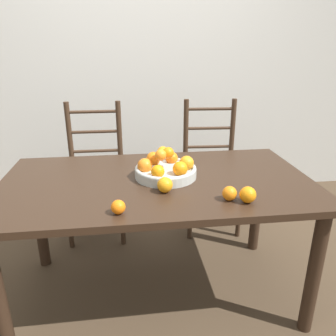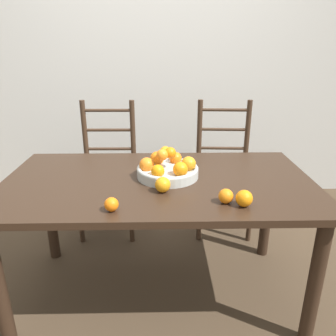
% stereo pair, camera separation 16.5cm
% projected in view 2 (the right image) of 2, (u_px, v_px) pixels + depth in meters
% --- Properties ---
extents(ground_plane, '(12.00, 12.00, 0.00)m').
position_uv_depth(ground_plane, '(159.00, 291.00, 2.01)').
color(ground_plane, '#423323').
extents(wall_back, '(8.00, 0.06, 2.60)m').
position_uv_depth(wall_back, '(159.00, 58.00, 2.96)').
color(wall_back, beige).
rests_on(wall_back, ground_plane).
extents(dining_table, '(1.64, 0.91, 0.74)m').
position_uv_depth(dining_table, '(158.00, 195.00, 1.78)').
color(dining_table, black).
rests_on(dining_table, ground_plane).
extents(fruit_bowl, '(0.33, 0.33, 0.16)m').
position_uv_depth(fruit_bowl, '(167.00, 168.00, 1.76)').
color(fruit_bowl, '#B2B7B2').
rests_on(fruit_bowl, dining_table).
extents(orange_loose_0, '(0.07, 0.07, 0.07)m').
position_uv_depth(orange_loose_0, '(226.00, 196.00, 1.47)').
color(orange_loose_0, orange).
rests_on(orange_loose_0, dining_table).
extents(orange_loose_1, '(0.08, 0.08, 0.08)m').
position_uv_depth(orange_loose_1, '(163.00, 185.00, 1.58)').
color(orange_loose_1, orange).
rests_on(orange_loose_1, dining_table).
extents(orange_loose_2, '(0.06, 0.06, 0.06)m').
position_uv_depth(orange_loose_2, '(111.00, 204.00, 1.40)').
color(orange_loose_2, orange).
rests_on(orange_loose_2, dining_table).
extents(orange_loose_3, '(0.08, 0.08, 0.08)m').
position_uv_depth(orange_loose_3, '(244.00, 198.00, 1.44)').
color(orange_loose_3, orange).
rests_on(orange_loose_3, dining_table).
extents(chair_left, '(0.42, 0.40, 1.02)m').
position_uv_depth(chair_left, '(108.00, 172.00, 2.56)').
color(chair_left, '#382619').
rests_on(chair_left, ground_plane).
extents(chair_right, '(0.44, 0.43, 1.02)m').
position_uv_depth(chair_right, '(223.00, 171.00, 2.57)').
color(chair_right, '#382619').
rests_on(chair_right, ground_plane).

